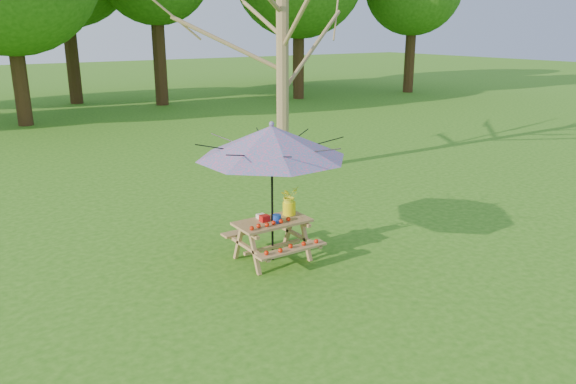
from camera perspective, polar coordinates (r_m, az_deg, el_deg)
picnic_table at (r=9.08m, az=-1.57°, el=-4.99°), size 1.20×1.32×0.67m
patio_umbrella at (r=8.62m, az=-1.67°, el=5.10°), size 3.00×3.00×2.27m
produce_bins at (r=8.93m, az=-1.93°, el=-2.65°), size 0.27×0.43×0.13m
tomatoes_row at (r=8.73m, az=-1.81°, el=-3.23°), size 0.77×0.13×0.07m
flower_bucket at (r=9.18m, az=0.12°, el=-0.79°), size 0.33×0.30×0.47m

